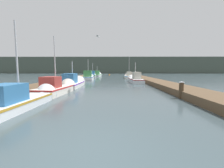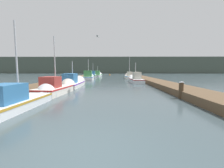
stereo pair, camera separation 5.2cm
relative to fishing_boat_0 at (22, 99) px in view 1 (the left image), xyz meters
The scene contains 18 objects.
ground_plane 5.79m from the fishing_boat_0, 47.23° to the right, with size 200.00×200.00×0.00m.
dock_left 11.97m from the fishing_boat_0, 100.59° to the left, with size 2.34×40.00×0.47m.
dock_right 15.46m from the fishing_boat_0, 49.52° to the left, with size 2.34×40.00×0.47m.
distant_shore_ridge 69.50m from the fishing_boat_0, 86.76° to the left, with size 120.00×16.00×7.60m.
fishing_boat_0 is the anchor object (origin of this frame).
fishing_boat_1 4.32m from the fishing_boat_0, 87.72° to the left, with size 1.96×4.60×4.78m.
fishing_boat_2 8.86m from the fishing_boat_0, 88.87° to the left, with size 1.82×5.43×3.29m.
fishing_boat_3 16.39m from the fishing_boat_0, 62.13° to the left, with size 1.67×6.28×3.24m.
fishing_boat_4 19.17m from the fishing_boat_0, 89.72° to the left, with size 1.88×4.74×4.06m.
fishing_boat_5 25.26m from the fishing_boat_0, 72.10° to the left, with size 1.87×5.13×5.03m.
fishing_boat_6 27.14m from the fishing_boat_0, 90.46° to the left, with size 1.72×4.45×3.52m.
fishing_boat_7 33.00m from the fishing_boat_0, 89.63° to the left, with size 2.05×5.23×3.28m.
mooring_piling_0 9.19m from the fishing_boat_0, 14.30° to the left, with size 0.33×0.33×1.07m.
mooring_piling_1 21.36m from the fishing_boat_0, 92.88° to the left, with size 0.30×0.30×0.97m.
mooring_piling_2 38.02m from the fishing_boat_0, 76.57° to the left, with size 0.29×0.29×1.19m.
mooring_piling_3 35.42m from the fishing_boat_0, 91.78° to the left, with size 0.30×0.30×0.99m.
channel_buoy 41.73m from the fishing_boat_0, 85.62° to the left, with size 0.47×0.47×0.97m.
seagull_lead 7.33m from the fishing_boat_0, 57.12° to the left, with size 0.29×0.56×0.12m.
Camera 1 is at (0.64, -3.04, 1.87)m, focal length 24.00 mm.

